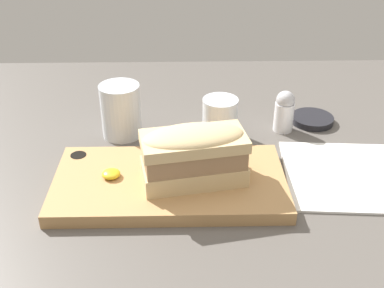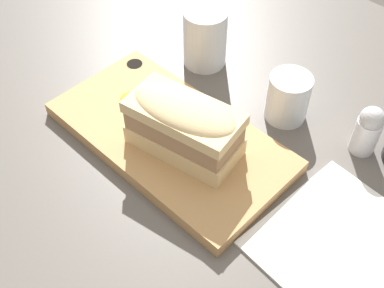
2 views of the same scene
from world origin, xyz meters
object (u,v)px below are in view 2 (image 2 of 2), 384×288
object	(u,v)px
wine_glass	(288,99)
napkin	(346,248)
serving_board	(170,136)
sandwich	(184,124)
salt_shaker	(368,130)
water_glass	(205,41)

from	to	relation	value
wine_glass	napkin	world-z (taller)	wine_glass
serving_board	sandwich	bearing A→B (deg)	-10.11
salt_shaker	wine_glass	bearing A→B (deg)	-169.92
sandwich	napkin	distance (cm)	24.99
wine_glass	salt_shaker	distance (cm)	11.97
sandwich	wine_glass	distance (cm)	17.40
serving_board	water_glass	world-z (taller)	water_glass
serving_board	salt_shaker	xyz separation A→B (cm)	(20.47, 17.76, 2.88)
serving_board	wine_glass	distance (cm)	18.07
serving_board	sandwich	xyz separation A→B (cm)	(3.65, -0.65, 5.60)
wine_glass	salt_shaker	size ratio (longest dim) A/B	0.94
sandwich	salt_shaker	distance (cm)	25.09
sandwich	water_glass	world-z (taller)	sandwich
water_glass	serving_board	bearing A→B (deg)	-62.29
salt_shaker	water_glass	bearing A→B (deg)	-177.83
wine_glass	serving_board	bearing A→B (deg)	-119.04
serving_board	napkin	xyz separation A→B (cm)	(27.59, 2.53, -0.82)
serving_board	water_glass	bearing A→B (deg)	117.71
sandwich	water_glass	xyz separation A→B (cm)	(-12.40, 17.31, -2.44)
sandwich	wine_glass	xyz separation A→B (cm)	(5.05, 16.32, -3.30)
sandwich	water_glass	distance (cm)	21.43
water_glass	wine_glass	size ratio (longest dim) A/B	1.32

